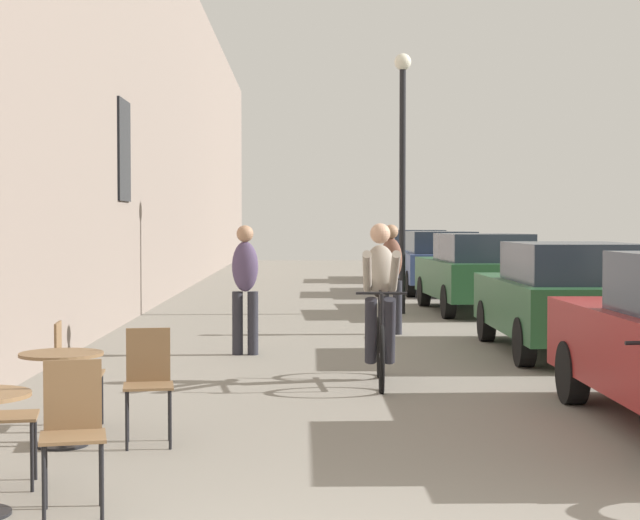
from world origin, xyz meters
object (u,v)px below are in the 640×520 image
(cafe_chair_mid_toward_street, at_px, (148,377))
(pedestrian_mid, at_px, (391,272))
(cafe_chair_near_toward_street, at_px, (73,425))
(pedestrian_near, at_px, (245,282))
(cyclist_on_bicycle, at_px, (380,307))
(parked_car_fifth, at_px, (416,254))
(cafe_chair_mid_toward_wall, at_px, (71,367))
(parked_car_fourth, at_px, (438,261))
(parked_car_second, at_px, (565,296))
(parked_car_third, at_px, (478,271))
(street_lamp, at_px, (403,149))
(cafe_table_mid, at_px, (61,378))

(cafe_chair_mid_toward_street, xyz_separation_m, pedestrian_mid, (2.56, 7.94, 0.44))
(cafe_chair_near_toward_street, relative_size, pedestrian_near, 0.53)
(cyclist_on_bicycle, xyz_separation_m, parked_car_fifth, (2.59, 20.19, -0.03))
(cafe_chair_mid_toward_wall, distance_m, parked_car_fourth, 17.52)
(cafe_chair_mid_toward_wall, bearing_deg, pedestrian_mid, 65.83)
(cafe_chair_mid_toward_street, relative_size, parked_car_fourth, 0.21)
(cafe_chair_mid_toward_street, relative_size, parked_car_second, 0.22)
(cafe_chair_near_toward_street, distance_m, pedestrian_mid, 10.23)
(cyclist_on_bicycle, bearing_deg, parked_car_third, 73.88)
(cafe_chair_near_toward_street, relative_size, cafe_chair_mid_toward_wall, 1.00)
(parked_car_second, bearing_deg, pedestrian_near, -179.59)
(cafe_chair_near_toward_street, height_order, cafe_chair_mid_toward_wall, same)
(cafe_chair_near_toward_street, height_order, pedestrian_mid, pedestrian_mid)
(street_lamp, bearing_deg, pedestrian_near, -113.23)
(parked_car_third, bearing_deg, cafe_chair_mid_toward_street, -111.08)
(cafe_chair_mid_toward_wall, distance_m, parked_car_second, 7.25)
(pedestrian_near, distance_m, parked_car_third, 7.61)
(cyclist_on_bicycle, distance_m, parked_car_fourth, 14.45)
(parked_car_fourth, bearing_deg, parked_car_third, -89.54)
(cafe_chair_near_toward_street, height_order, parked_car_fourth, parked_car_fourth)
(parked_car_fourth, height_order, parked_car_fifth, same)
(parked_car_fourth, bearing_deg, pedestrian_near, -108.95)
(cafe_table_mid, xyz_separation_m, pedestrian_mid, (3.22, 8.02, 0.43))
(cafe_chair_near_toward_street, bearing_deg, pedestrian_mid, 74.50)
(cafe_chair_mid_toward_street, relative_size, cafe_chair_mid_toward_wall, 1.00)
(parked_car_third, bearing_deg, cafe_chair_mid_toward_wall, -115.21)
(cafe_chair_mid_toward_street, height_order, pedestrian_near, pedestrian_near)
(cafe_chair_near_toward_street, xyz_separation_m, cafe_chair_mid_toward_street, (0.17, 1.91, 0.00))
(pedestrian_mid, bearing_deg, parked_car_second, -49.98)
(parked_car_second, bearing_deg, pedestrian_mid, 130.02)
(parked_car_fourth, relative_size, parked_car_fifth, 1.00)
(parked_car_second, bearing_deg, cafe_chair_mid_toward_street, -130.14)
(pedestrian_near, distance_m, parked_car_second, 4.18)
(cafe_chair_mid_toward_street, relative_size, parked_car_third, 0.21)
(parked_car_third, height_order, parked_car_fourth, same)
(parked_car_third, relative_size, parked_car_fourth, 1.01)
(cafe_chair_mid_toward_street, distance_m, parked_car_fourth, 17.90)
(cafe_table_mid, height_order, cyclist_on_bicycle, cyclist_on_bicycle)
(street_lamp, height_order, parked_car_second, street_lamp)
(cyclist_on_bicycle, xyz_separation_m, parked_car_second, (2.60, 2.41, -0.05))
(parked_car_second, distance_m, parked_car_third, 6.37)
(cafe_table_mid, height_order, parked_car_fourth, parked_car_fourth)
(pedestrian_mid, distance_m, parked_car_third, 4.40)
(pedestrian_near, relative_size, parked_car_third, 0.39)
(cafe_chair_mid_toward_street, height_order, street_lamp, street_lamp)
(pedestrian_near, xyz_separation_m, street_lamp, (2.63, 6.14, 2.16))
(street_lamp, bearing_deg, cafe_table_mid, -107.78)
(pedestrian_mid, height_order, street_lamp, street_lamp)
(cafe_table_mid, bearing_deg, parked_car_fifth, 77.27)
(parked_car_second, height_order, parked_car_third, parked_car_third)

